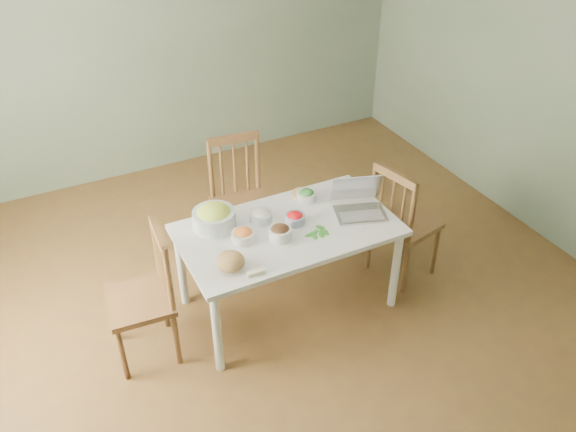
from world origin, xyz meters
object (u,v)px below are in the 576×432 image
bread_boule (230,261)px  bowl_squash (214,217)px  chair_far (243,203)px  chair_left (138,298)px  chair_right (406,220)px  dining_table (288,267)px  laptop (361,201)px

bread_boule → bowl_squash: 0.48m
chair_far → bowl_squash: chair_far is taller
chair_left → chair_right: 2.07m
bread_boule → bowl_squash: bearing=81.4°
dining_table → bowl_squash: size_ratio=5.07×
dining_table → chair_far: 0.72m
laptop → bowl_squash: bearing=179.5°
dining_table → chair_left: size_ratio=1.53×
chair_right → bowl_squash: 1.50m
bread_boule → laptop: laptop is taller
dining_table → bread_boule: (-0.52, -0.23, 0.41)m
bread_boule → laptop: 1.07m
dining_table → bread_boule: 0.70m
bread_boule → laptop: bearing=7.5°
bowl_squash → laptop: 1.04m
chair_left → laptop: 1.66m
chair_far → chair_left: chair_far is taller
chair_right → bread_boule: 1.54m
chair_left → chair_right: (2.07, -0.07, 0.01)m
chair_left → laptop: (1.62, -0.10, 0.34)m
laptop → dining_table: bearing=-171.5°
dining_table → bowl_squash: 0.67m
chair_far → bread_boule: 1.07m
chair_right → laptop: chair_right is taller
bowl_squash → chair_left: bearing=-159.7°
bowl_squash → chair_right: bearing=-11.9°
laptop → chair_far: bearing=144.6°
chair_far → bowl_squash: 0.67m
bowl_squash → laptop: bearing=-18.6°
dining_table → chair_far: chair_far is taller
chair_right → dining_table: bearing=73.7°
chair_right → bread_boule: size_ratio=5.52×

